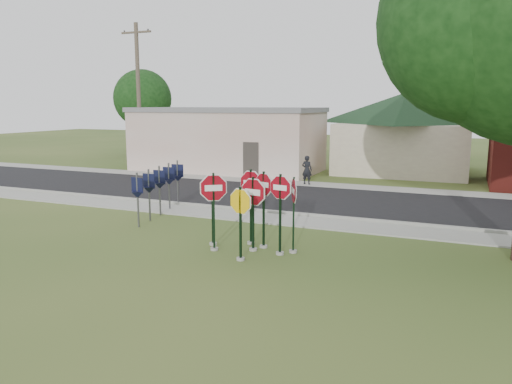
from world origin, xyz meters
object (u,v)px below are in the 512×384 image
at_px(stop_sign_left, 214,200).
at_px(pedestrian, 307,170).
at_px(stop_sign_yellow, 240,215).
at_px(utility_pole_near, 139,95).
at_px(stop_sign_center, 253,203).

xyz_separation_m(stop_sign_left, pedestrian, (-1.11, 13.06, -0.70)).
bearing_deg(stop_sign_left, pedestrian, 94.84).
xyz_separation_m(stop_sign_yellow, utility_pole_near, (-14.04, 14.80, 3.64)).
height_order(stop_sign_left, pedestrian, stop_sign_left).
height_order(stop_sign_center, utility_pole_near, utility_pole_near).
relative_size(stop_sign_yellow, stop_sign_left, 0.89).
xyz_separation_m(stop_sign_center, pedestrian, (-2.22, 12.64, -0.62)).
distance_m(stop_sign_center, pedestrian, 12.84).
distance_m(stop_sign_left, utility_pole_near, 19.48).
relative_size(stop_sign_left, pedestrian, 1.58).
height_order(utility_pole_near, pedestrian, utility_pole_near).
distance_m(stop_sign_left, pedestrian, 13.13).
xyz_separation_m(stop_sign_left, utility_pole_near, (-12.88, 14.21, 3.41)).
bearing_deg(stop_sign_left, utility_pole_near, 132.19).
bearing_deg(stop_sign_left, stop_sign_yellow, -27.12).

